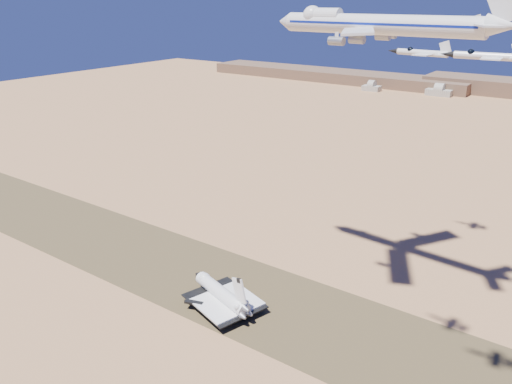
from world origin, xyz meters
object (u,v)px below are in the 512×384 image
Objects in this scene: shuttle at (221,295)px; chase_jet_c at (461,23)px; crew_a at (225,319)px; crew_b at (219,324)px; crew_c at (227,324)px; chase_jet_a at (421,53)px; carrier_747 at (370,24)px; chase_jet_b at (486,56)px.

chase_jet_c is at bearing 77.59° from shuttle.
crew_a is 0.11× the size of chase_jet_c.
crew_b reaches higher than crew_c.
chase_jet_a is 0.96× the size of chase_jet_c.
carrier_747 is 76.11m from chase_jet_b.
crew_c is at bearing -25.79° from shuttle.
chase_jet_b is (72.29, -3.50, 97.83)m from crew_c.
carrier_747 is at bearing 71.27° from shuttle.
chase_jet_c is (-13.92, 91.02, 3.31)m from chase_jet_a.
chase_jet_a reaches higher than crew_b.
chase_jet_a is at bearing 16.53° from shuttle.
carrier_747 reaches higher than shuttle.
crew_a is at bearing -167.97° from chase_jet_a.
carrier_747 reaches higher than chase_jet_a.
crew_a is (-25.16, -51.96, -100.35)m from carrier_747.
shuttle is 10.89m from crew_a.
crew_c is (2.47, -2.22, -0.13)m from crew_a.
chase_jet_c is at bearing 71.97° from carrier_747.
carrier_747 is at bearing -113.75° from chase_jet_c.
shuttle is at bearing 167.55° from chase_jet_b.
crew_c is at bearing -97.47° from crew_b.
chase_jet_b is at bearing -83.72° from crew_a.
crew_c is (2.28, 1.73, -0.15)m from crew_b.
shuttle is at bearing -174.81° from chase_jet_a.
crew_c is 0.10× the size of chase_jet_b.
crew_a is at bearing -41.94° from crew_b.
crew_a is 146.06m from chase_jet_c.
chase_jet_a reaches higher than crew_c.
carrier_747 is 116.39m from crew_c.
chase_jet_c reaches higher than crew_b.
crew_b is (7.62, -10.96, -3.73)m from shuttle.
chase_jet_c is (41.44, 99.47, 99.88)m from crew_c.
chase_jet_c reaches higher than crew_a.
chase_jet_c reaches higher than chase_jet_a.
crew_a is (7.43, -7.01, -3.75)m from shuttle.
chase_jet_a is (65.26, -0.79, 92.68)m from shuttle.
crew_b is 0.11× the size of chase_jet_c.
chase_jet_c is at bearing -13.64° from crew_a.
shuttle is 113.36m from chase_jet_a.
chase_jet_a is at bearing -73.20° from crew_a.
shuttle is 125.48m from chase_jet_b.
crew_b is at bearing -166.66° from crew_a.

